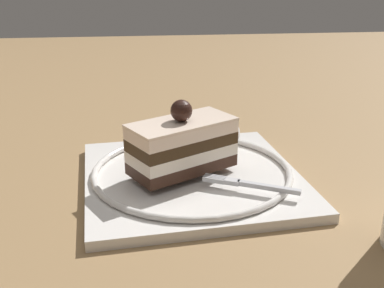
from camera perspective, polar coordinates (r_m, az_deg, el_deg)
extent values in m
plane|color=#937149|center=(0.57, -1.94, -4.38)|extent=(2.40, 2.40, 0.00)
cube|color=white|center=(0.56, 0.00, -4.12)|extent=(0.27, 0.27, 0.01)
torus|color=white|center=(0.56, 0.00, -3.24)|extent=(0.26, 0.26, 0.01)
cube|color=#382015|center=(0.55, -1.18, -2.38)|extent=(0.11, 0.13, 0.01)
cube|color=#F1E2CE|center=(0.54, -1.20, -1.03)|extent=(0.11, 0.13, 0.01)
cube|color=#382613|center=(0.54, -1.21, 0.36)|extent=(0.11, 0.13, 0.01)
cube|color=#FBE0C9|center=(0.53, -1.22, 1.77)|extent=(0.11, 0.13, 0.01)
cube|color=#FCE0C9|center=(0.53, -1.23, 2.63)|extent=(0.11, 0.13, 0.00)
sphere|color=black|center=(0.53, -1.29, 4.05)|extent=(0.02, 0.02, 0.02)
ellipsoid|color=white|center=(0.61, 3.94, 1.36)|extent=(0.04, 0.04, 0.04)
cube|color=silver|center=(0.51, 9.25, -5.20)|extent=(0.04, 0.06, 0.00)
cube|color=silver|center=(0.52, 4.91, -4.55)|extent=(0.02, 0.02, 0.00)
cube|color=silver|center=(0.53, 2.92, -4.01)|extent=(0.01, 0.02, 0.00)
cube|color=silver|center=(0.52, 2.81, -4.15)|extent=(0.01, 0.02, 0.00)
cube|color=silver|center=(0.52, 2.69, -4.30)|extent=(0.01, 0.02, 0.00)
cube|color=silver|center=(0.52, 2.58, -4.45)|extent=(0.01, 0.02, 0.00)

